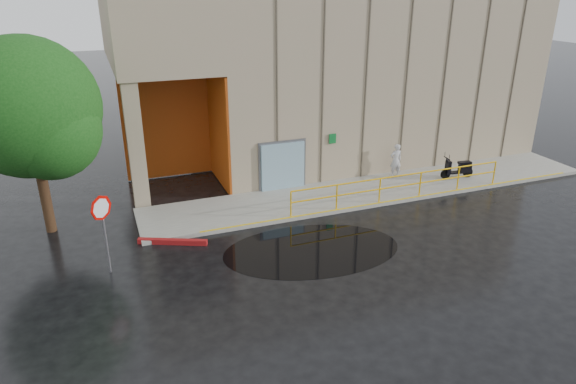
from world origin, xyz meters
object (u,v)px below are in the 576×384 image
at_px(person, 396,160).
at_px(red_curb, 172,242).
at_px(stop_sign, 102,217).
at_px(tree_near, 34,114).
at_px(scooter, 458,163).

distance_m(person, red_curb, 10.81).
bearing_deg(stop_sign, tree_near, 95.37).
xyz_separation_m(scooter, tree_near, (-16.73, 0.97, 3.50)).
relative_size(red_curb, tree_near, 0.35).
bearing_deg(stop_sign, person, -2.48).
relative_size(stop_sign, red_curb, 1.07).
xyz_separation_m(person, scooter, (2.51, -1.18, -0.07)).
bearing_deg(scooter, tree_near, -175.55).
bearing_deg(person, red_curb, 17.09).
bearing_deg(person, stop_sign, 19.80).
bearing_deg(tree_near, red_curb, -33.00).
xyz_separation_m(person, red_curb, (-10.45, -2.66, -0.82)).
distance_m(person, scooter, 2.77).
distance_m(scooter, red_curb, 13.07).
xyz_separation_m(scooter, stop_sign, (-15.06, -2.65, 1.04)).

